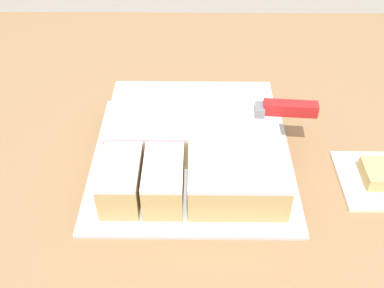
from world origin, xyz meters
TOP-DOWN VIEW (x-y plane):
  - countertop at (0.00, 0.00)m, footprint 1.40×1.10m
  - cake_board at (-0.07, -0.04)m, footprint 0.34×0.34m
  - cake at (-0.07, -0.04)m, footprint 0.29×0.28m
  - knife at (0.05, 0.00)m, footprint 0.31×0.05m
  - paper_napkin at (0.24, -0.09)m, footprint 0.13×0.13m
  - brownie at (0.24, -0.09)m, footprint 0.06×0.06m

SIDE VIEW (x-z plane):
  - countertop at x=0.00m, z-range 0.00..0.93m
  - paper_napkin at x=0.24m, z-range 0.93..0.94m
  - cake_board at x=-0.07m, z-range 0.93..0.94m
  - brownie at x=0.24m, z-range 0.94..0.96m
  - cake at x=-0.07m, z-range 0.94..1.00m
  - knife at x=0.05m, z-range 1.00..1.02m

